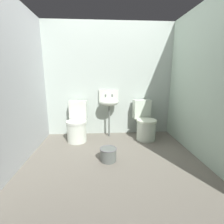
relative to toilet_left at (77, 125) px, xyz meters
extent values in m
cube|color=#6C665C|center=(0.66, -0.88, -0.36)|extent=(3.09, 2.86, 0.08)
cube|color=#AFBDB3|center=(0.66, 0.40, 0.86)|extent=(3.09, 0.10, 2.36)
cube|color=#B2B6B9|center=(-0.73, -0.78, 0.86)|extent=(0.10, 2.66, 2.36)
cube|color=#A8BFAC|center=(2.06, -0.78, 0.86)|extent=(0.10, 2.66, 2.36)
cylinder|color=silver|center=(0.00, -0.09, -0.13)|extent=(0.39, 0.39, 0.38)
cylinder|color=silver|center=(0.00, -0.09, 0.08)|extent=(0.41, 0.41, 0.04)
cube|color=silver|center=(0.00, 0.21, 0.26)|extent=(0.36, 0.19, 0.40)
cylinder|color=silver|center=(1.40, -0.09, -0.13)|extent=(0.42, 0.42, 0.38)
cylinder|color=silver|center=(1.40, -0.09, 0.08)|extent=(0.44, 0.44, 0.04)
cube|color=silver|center=(1.36, 0.21, 0.26)|extent=(0.38, 0.22, 0.40)
cylinder|color=#5C625D|center=(0.65, 0.16, 0.01)|extent=(0.04, 0.04, 0.66)
ellipsoid|color=silver|center=(0.65, 0.16, 0.43)|extent=(0.40, 0.32, 0.18)
cube|color=silver|center=(0.65, 0.33, 0.53)|extent=(0.42, 0.04, 0.28)
cylinder|color=#5C625D|center=(0.58, 0.22, 0.55)|extent=(0.04, 0.04, 0.06)
cylinder|color=#5C625D|center=(0.72, 0.22, 0.55)|extent=(0.04, 0.04, 0.06)
cylinder|color=#5C625D|center=(0.59, -0.89, -0.22)|extent=(0.25, 0.25, 0.20)
torus|color=slate|center=(0.59, -0.89, -0.12)|extent=(0.26, 0.26, 0.02)
camera|label=1|loc=(0.49, -3.22, 0.98)|focal=26.38mm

